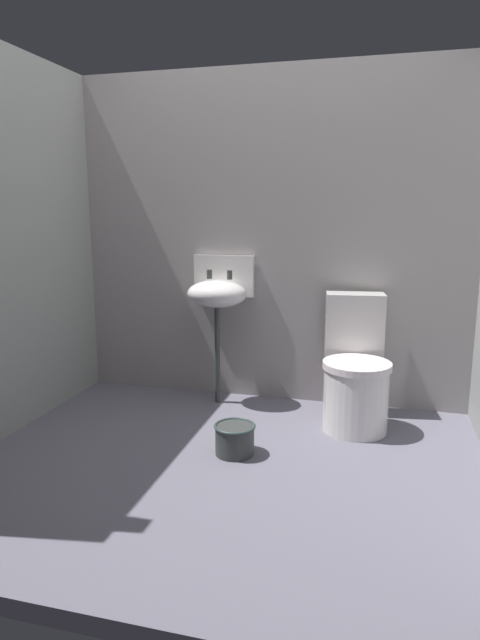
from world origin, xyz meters
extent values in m
cube|color=slate|center=(0.00, 0.00, -0.04)|extent=(3.04, 2.41, 0.08)
cube|color=gray|center=(0.00, 1.05, 1.10)|extent=(3.04, 0.10, 2.19)
cube|color=gray|center=(-1.37, 0.10, 1.10)|extent=(0.10, 2.21, 2.19)
cylinder|color=white|center=(0.63, 0.57, 0.19)|extent=(0.43, 0.43, 0.38)
cylinder|color=white|center=(0.63, 0.57, 0.40)|extent=(0.45, 0.45, 0.04)
cube|color=white|center=(0.59, 0.86, 0.58)|extent=(0.38, 0.23, 0.40)
cylinder|color=#363A39|center=(-0.31, 0.81, 0.33)|extent=(0.04, 0.04, 0.66)
ellipsoid|color=white|center=(-0.31, 0.81, 0.75)|extent=(0.40, 0.32, 0.18)
cube|color=white|center=(-0.31, 0.98, 0.85)|extent=(0.42, 0.04, 0.28)
cylinder|color=#363A39|center=(-0.38, 0.87, 0.87)|extent=(0.04, 0.04, 0.06)
cylinder|color=#363A39|center=(-0.24, 0.87, 0.87)|extent=(0.04, 0.04, 0.06)
cylinder|color=#363A39|center=(0.02, 0.07, 0.08)|extent=(0.21, 0.21, 0.16)
torus|color=#2F3F3E|center=(0.02, 0.07, 0.16)|extent=(0.23, 0.23, 0.02)
camera|label=1|loc=(0.75, -2.56, 1.29)|focal=30.51mm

